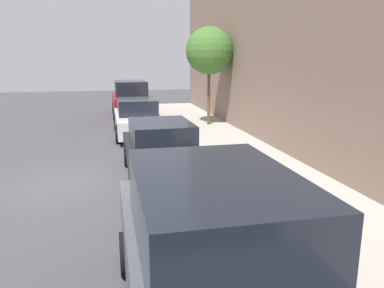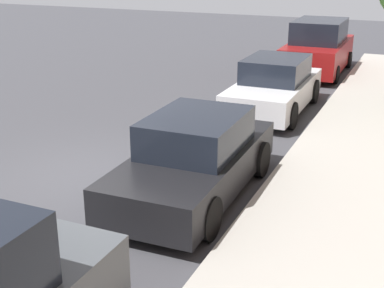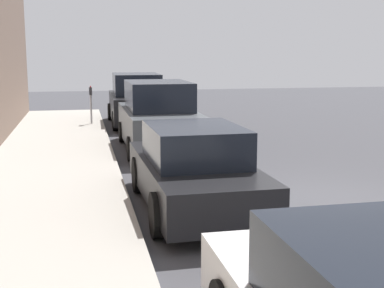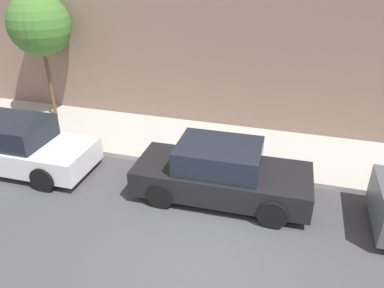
{
  "view_description": "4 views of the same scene",
  "coord_description": "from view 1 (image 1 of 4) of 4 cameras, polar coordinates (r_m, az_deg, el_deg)",
  "views": [
    {
      "loc": [
        1.05,
        -9.76,
        3.19
      ],
      "look_at": [
        3.13,
        -0.4,
        1.0
      ],
      "focal_mm": 35.0,
      "sensor_mm": 36.0,
      "label": 1
    },
    {
      "loc": [
        6.03,
        -8.38,
        4.29
      ],
      "look_at": [
        2.31,
        0.02,
        1.0
      ],
      "focal_mm": 50.0,
      "sensor_mm": 36.0,
      "label": 2
    },
    {
      "loc": [
        4.33,
        9.2,
        2.84
      ],
      "look_at": [
        2.17,
        -1.14,
        1.0
      ],
      "focal_mm": 50.0,
      "sensor_mm": 36.0,
      "label": 3
    },
    {
      "loc": [
        -5.71,
        -1.54,
        5.86
      ],
      "look_at": [
        3.23,
        1.04,
        1.0
      ],
      "focal_mm": 35.0,
      "sensor_mm": 36.0,
      "label": 4
    }
  ],
  "objects": [
    {
      "name": "sidewalk",
      "position": [
        11.01,
        9.46,
        -3.76
      ],
      "size": [
        3.13,
        32.0,
        0.15
      ],
      "color": "#B2ADA3",
      "rests_on": "ground_plane"
    },
    {
      "name": "parked_suv_fifth",
      "position": [
        21.72,
        -9.31,
        6.72
      ],
      "size": [
        2.08,
        4.83,
        1.98
      ],
      "color": "maroon",
      "rests_on": "ground_plane"
    },
    {
      "name": "parked_sedan_third",
      "position": [
        10.16,
        -4.63,
        -1.24
      ],
      "size": [
        1.92,
        4.53,
        1.54
      ],
      "color": "black",
      "rests_on": "ground_plane"
    },
    {
      "name": "parked_suv_second",
      "position": [
        4.49,
        3.43,
        -17.34
      ],
      "size": [
        2.08,
        4.81,
        1.98
      ],
      "color": "#4C5156",
      "rests_on": "ground_plane"
    },
    {
      "name": "ground_plane",
      "position": [
        10.32,
        -17.79,
        -5.78
      ],
      "size": [
        60.0,
        60.0,
        0.0
      ],
      "primitive_type": "plane",
      "color": "#424247"
    },
    {
      "name": "parked_sedan_fourth",
      "position": [
        16.08,
        -8.33,
        3.89
      ],
      "size": [
        1.92,
        4.51,
        1.54
      ],
      "color": "silver",
      "rests_on": "ground_plane"
    },
    {
      "name": "street_tree",
      "position": [
        17.56,
        2.63,
        13.99
      ],
      "size": [
        2.15,
        2.15,
        4.48
      ],
      "color": "brown",
      "rests_on": "sidewalk"
    }
  ]
}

